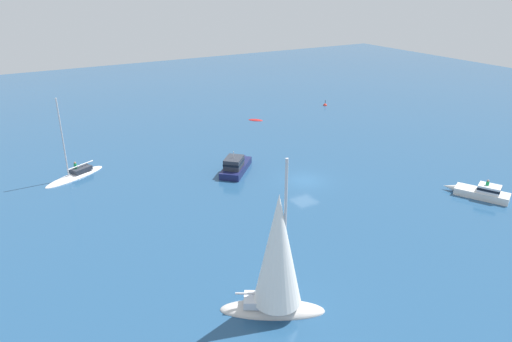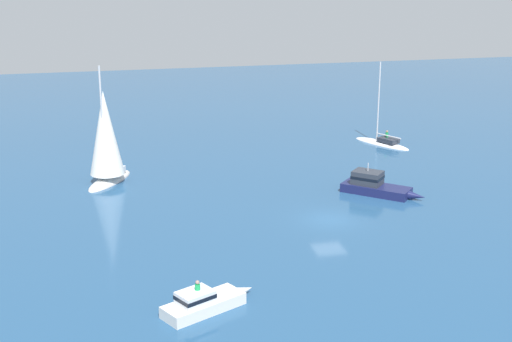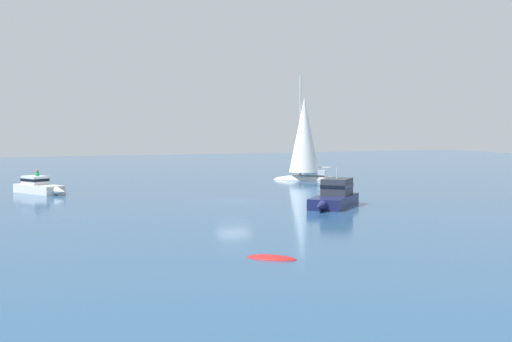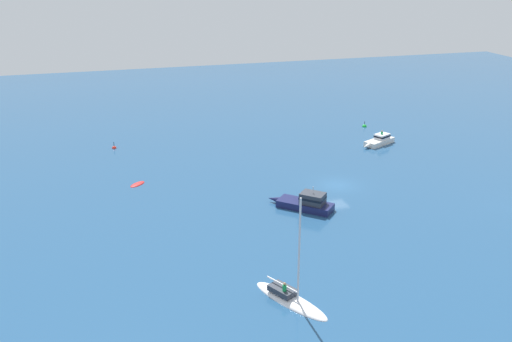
{
  "view_description": "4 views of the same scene",
  "coord_description": "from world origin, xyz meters",
  "px_view_note": "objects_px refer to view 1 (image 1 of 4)",
  "views": [
    {
      "loc": [
        37.78,
        -27.88,
        20.5
      ],
      "look_at": [
        0.28,
        -6.33,
        2.52
      ],
      "focal_mm": 32.85,
      "sensor_mm": 36.0,
      "label": 1
    },
    {
      "loc": [
        18.28,
        51.41,
        20.13
      ],
      "look_at": [
        3.36,
        -11.08,
        1.07
      ],
      "focal_mm": 51.15,
      "sensor_mm": 36.0,
      "label": 2
    },
    {
      "loc": [
        -51.8,
        19.61,
        5.89
      ],
      "look_at": [
        -8.05,
        1.5,
        2.82
      ],
      "focal_mm": 51.58,
      "sensor_mm": 36.0,
      "label": 3
    },
    {
      "loc": [
        -26.92,
        -57.85,
        25.33
      ],
      "look_at": [
        -10.11,
        -0.21,
        2.91
      ],
      "focal_mm": 40.25,
      "sensor_mm": 36.0,
      "label": 4
    }
  ],
  "objects_px": {
    "ketch": "(277,261)",
    "channel_buoy": "(325,105)",
    "ketch_1": "(76,175)",
    "launch": "(482,192)",
    "skiff": "(256,120)",
    "powerboat": "(236,165)"
  },
  "relations": [
    {
      "from": "ketch",
      "to": "channel_buoy",
      "type": "xyz_separation_m",
      "value": [
        -41.25,
        35.94,
        -3.86
      ]
    },
    {
      "from": "ketch_1",
      "to": "ketch",
      "type": "bearing_deg",
      "value": 76.08
    },
    {
      "from": "launch",
      "to": "skiff",
      "type": "relative_size",
      "value": 2.61
    },
    {
      "from": "skiff",
      "to": "ketch_1",
      "type": "bearing_deg",
      "value": -116.98
    },
    {
      "from": "ketch",
      "to": "launch",
      "type": "bearing_deg",
      "value": 40.33
    },
    {
      "from": "ketch",
      "to": "channel_buoy",
      "type": "height_order",
      "value": "ketch"
    },
    {
      "from": "ketch_1",
      "to": "channel_buoy",
      "type": "xyz_separation_m",
      "value": [
        -11.07,
        43.21,
        -0.17
      ]
    },
    {
      "from": "powerboat",
      "to": "ketch",
      "type": "distance_m",
      "value": 24.51
    },
    {
      "from": "launch",
      "to": "powerboat",
      "type": "xyz_separation_m",
      "value": [
        -18.26,
        -18.29,
        0.17
      ]
    },
    {
      "from": "powerboat",
      "to": "ketch_1",
      "type": "height_order",
      "value": "ketch_1"
    },
    {
      "from": "launch",
      "to": "powerboat",
      "type": "bearing_deg",
      "value": 18.3
    },
    {
      "from": "launch",
      "to": "skiff",
      "type": "height_order",
      "value": "launch"
    },
    {
      "from": "ketch",
      "to": "skiff",
      "type": "bearing_deg",
      "value": 93.02
    },
    {
      "from": "powerboat",
      "to": "ketch_1",
      "type": "bearing_deg",
      "value": 108.16
    },
    {
      "from": "skiff",
      "to": "ketch",
      "type": "relative_size",
      "value": 0.21
    },
    {
      "from": "powerboat",
      "to": "ketch",
      "type": "relative_size",
      "value": 0.56
    },
    {
      "from": "channel_buoy",
      "to": "ketch",
      "type": "bearing_deg",
      "value": -41.07
    },
    {
      "from": "powerboat",
      "to": "skiff",
      "type": "xyz_separation_m",
      "value": [
        -16.74,
        12.21,
        -0.74
      ]
    },
    {
      "from": "launch",
      "to": "powerboat",
      "type": "relative_size",
      "value": 0.96
    },
    {
      "from": "skiff",
      "to": "ketch",
      "type": "height_order",
      "value": "ketch"
    },
    {
      "from": "ketch",
      "to": "channel_buoy",
      "type": "bearing_deg",
      "value": 80.08
    },
    {
      "from": "channel_buoy",
      "to": "launch",
      "type": "bearing_deg",
      "value": -13.46
    }
  ]
}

